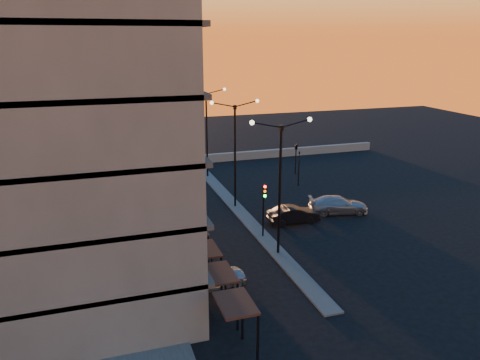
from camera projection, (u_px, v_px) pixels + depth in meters
name	position (u px, v px, depth m)	size (l,w,h in m)	color
ground	(278.00, 254.00, 32.64)	(120.00, 120.00, 0.00)	black
sidewalk_west	(119.00, 250.00, 33.16)	(5.00, 40.00, 0.12)	#474745
median	(235.00, 206.00, 41.72)	(1.20, 36.00, 0.12)	#474745
parapet	(211.00, 158.00, 56.75)	(44.00, 0.50, 1.00)	gray
building	(41.00, 87.00, 25.08)	(14.35, 17.08, 25.00)	slate
streetlamp_near	(280.00, 177.00, 31.02)	(4.32, 0.32, 9.51)	black
streetlamp_mid	(235.00, 146.00, 40.12)	(4.32, 0.32, 9.51)	black
streetlamp_far	(207.00, 126.00, 49.22)	(4.32, 0.32, 9.51)	black
traffic_light_main	(264.00, 202.00, 34.42)	(0.28, 0.44, 4.25)	black
signal_east_a	(299.00, 168.00, 47.19)	(0.13, 0.16, 3.60)	black
signal_east_b	(296.00, 147.00, 50.94)	(0.42, 1.99, 3.60)	black
car_hatchback	(212.00, 277.00, 28.01)	(1.70, 4.23, 1.44)	#A8AAB0
car_sedan	(293.00, 215.00, 37.99)	(1.48, 4.24, 1.40)	black
car_wagon	(338.00, 205.00, 40.15)	(2.06, 5.07, 1.47)	#95969C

